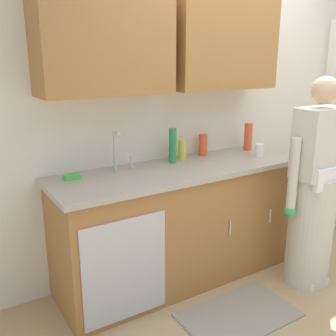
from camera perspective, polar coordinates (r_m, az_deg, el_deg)
ground_plane at (r=3.22m, az=17.20°, el=-17.81°), size 9.00×9.00×0.00m
kitchen_wall_with_uppers at (r=3.33m, az=4.60°, el=11.19°), size 4.80×0.44×2.70m
counter_cabinet at (r=3.13m, az=1.24°, el=-8.63°), size 1.90×0.62×0.90m
countertop at (r=2.96m, az=1.33°, el=-0.31°), size 1.96×0.66×0.04m
sink at (r=2.78m, az=-5.68°, el=-1.40°), size 0.50×0.36×0.35m
person_at_sink at (r=3.19m, az=20.47°, el=-4.44°), size 0.55×0.34×1.62m
floor_mat at (r=2.97m, az=10.27°, el=-20.38°), size 0.80×0.50×0.01m
bottle_water_tall at (r=3.56m, az=11.64°, el=4.48°), size 0.07×0.07×0.24m
bottle_cleaner_spray at (r=3.33m, az=5.13°, el=3.40°), size 0.08×0.08×0.18m
bottle_dish_liquid at (r=3.18m, az=2.10°, el=2.71°), size 0.07×0.07×0.16m
bottle_soap at (r=3.07m, az=0.69°, el=3.28°), size 0.06×0.06×0.27m
cup_by_sink at (r=3.37m, az=13.20°, el=2.57°), size 0.08×0.08×0.11m
sponge at (r=2.77m, az=-13.85°, el=-1.23°), size 0.11×0.07×0.03m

